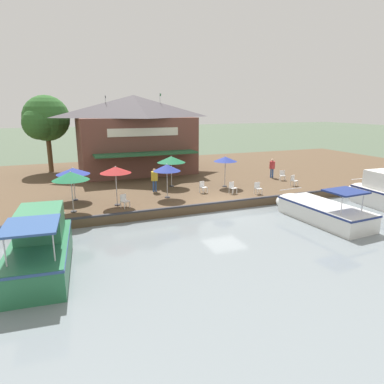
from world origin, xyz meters
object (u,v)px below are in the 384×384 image
(cafe_chair_under_first_umbrella, at_px, (258,188))
(motorboat_nearest_quay, at_px, (42,244))
(tree_behind_restaurant, at_px, (44,120))
(patio_umbrella_mid_patio_right, at_px, (225,159))
(cafe_chair_mid_patio, at_px, (232,187))
(patio_umbrella_back_row, at_px, (115,170))
(cafe_chair_facing_river, at_px, (124,200))
(person_mid_patio, at_px, (154,177))
(person_near_entrance, at_px, (272,166))
(patio_umbrella_far_corner, at_px, (73,171))
(patio_umbrella_near_quay_edge, at_px, (71,176))
(cafe_chair_back_row_seat, at_px, (282,175))
(cafe_chair_far_corner_seat, at_px, (294,180))
(cafe_chair_beside_entrance, at_px, (203,186))
(patio_umbrella_by_entrance, at_px, (167,168))
(motorboat_outer_channel, at_px, (317,209))
(waterfront_restaurant, at_px, (135,133))
(patio_umbrella_mid_patio_left, at_px, (171,159))

(cafe_chair_under_first_umbrella, distance_m, motorboat_nearest_quay, 15.43)
(cafe_chair_under_first_umbrella, bearing_deg, tree_behind_restaurant, -137.00)
(patio_umbrella_mid_patio_right, distance_m, cafe_chair_mid_patio, 2.83)
(patio_umbrella_back_row, bearing_deg, cafe_chair_facing_river, 25.82)
(cafe_chair_under_first_umbrella, distance_m, person_mid_patio, 7.68)
(person_near_entrance, bearing_deg, motorboat_nearest_quay, -61.76)
(patio_umbrella_back_row, bearing_deg, cafe_chair_under_first_umbrella, 85.29)
(patio_umbrella_back_row, bearing_deg, cafe_chair_mid_patio, 89.91)
(patio_umbrella_far_corner, relative_size, cafe_chair_mid_patio, 2.68)
(patio_umbrella_near_quay_edge, xyz_separation_m, patio_umbrella_far_corner, (-2.80, 0.27, -0.20))
(patio_umbrella_far_corner, xyz_separation_m, cafe_chair_back_row_seat, (-0.21, 17.17, -1.55))
(cafe_chair_facing_river, bearing_deg, person_mid_patio, 139.05)
(cafe_chair_far_corner_seat, height_order, cafe_chair_beside_entrance, same)
(motorboat_nearest_quay, bearing_deg, cafe_chair_under_first_umbrella, 110.77)
(cafe_chair_back_row_seat, xyz_separation_m, tree_behind_restaurant, (-11.87, -18.83, 4.55))
(patio_umbrella_by_entrance, distance_m, tree_behind_restaurant, 16.07)
(patio_umbrella_by_entrance, distance_m, cafe_chair_facing_river, 3.89)
(tree_behind_restaurant, bearing_deg, patio_umbrella_mid_patio_right, 46.83)
(patio_umbrella_by_entrance, bearing_deg, cafe_chair_far_corner_seat, 88.80)
(motorboat_nearest_quay, xyz_separation_m, motorboat_outer_channel, (-0.57, 15.58, -0.33))
(waterfront_restaurant, distance_m, patio_umbrella_back_row, 12.19)
(waterfront_restaurant, distance_m, person_near_entrance, 13.38)
(person_near_entrance, bearing_deg, cafe_chair_mid_patio, -57.76)
(cafe_chair_under_first_umbrella, distance_m, motorboat_outer_channel, 5.05)
(cafe_chair_far_corner_seat, distance_m, cafe_chair_under_first_umbrella, 4.32)
(patio_umbrella_near_quay_edge, height_order, cafe_chair_facing_river, patio_umbrella_near_quay_edge)
(motorboat_nearest_quay, relative_size, tree_behind_restaurant, 0.94)
(patio_umbrella_by_entrance, bearing_deg, cafe_chair_back_row_seat, 99.79)
(cafe_chair_back_row_seat, height_order, motorboat_outer_channel, motorboat_outer_channel)
(patio_umbrella_by_entrance, distance_m, patio_umbrella_mid_patio_left, 3.50)
(cafe_chair_back_row_seat, bearing_deg, motorboat_outer_channel, -22.85)
(cafe_chair_mid_patio, relative_size, tree_behind_restaurant, 0.12)
(cafe_chair_far_corner_seat, height_order, motorboat_nearest_quay, motorboat_nearest_quay)
(cafe_chair_under_first_umbrella, distance_m, person_near_entrance, 6.46)
(person_mid_patio, bearing_deg, cafe_chair_under_first_umbrella, 62.77)
(patio_umbrella_mid_patio_right, relative_size, cafe_chair_back_row_seat, 2.89)
(patio_umbrella_back_row, bearing_deg, patio_umbrella_mid_patio_right, 103.64)
(cafe_chair_facing_river, bearing_deg, motorboat_nearest_quay, -39.97)
(patio_umbrella_mid_patio_right, bearing_deg, cafe_chair_beside_entrance, -64.15)
(cafe_chair_far_corner_seat, xyz_separation_m, cafe_chair_mid_patio, (0.40, -5.81, 0.00))
(cafe_chair_mid_patio, bearing_deg, cafe_chair_under_first_umbrella, 63.74)
(patio_umbrella_mid_patio_right, xyz_separation_m, cafe_chair_beside_entrance, (1.18, -2.43, -1.74))
(patio_umbrella_far_corner, height_order, motorboat_nearest_quay, patio_umbrella_far_corner)
(patio_umbrella_mid_patio_right, xyz_separation_m, motorboat_nearest_quay, (8.47, -13.27, -1.82))
(cafe_chair_facing_river, distance_m, motorboat_nearest_quay, 7.30)
(cafe_chair_far_corner_seat, bearing_deg, patio_umbrella_back_row, -88.44)
(patio_umbrella_mid_patio_right, bearing_deg, patio_umbrella_near_quay_edge, -77.20)
(patio_umbrella_back_row, height_order, tree_behind_restaurant, tree_behind_restaurant)
(waterfront_restaurant, xyz_separation_m, cafe_chair_mid_patio, (11.49, 4.56, -3.24))
(waterfront_restaurant, xyz_separation_m, cafe_chair_beside_entrance, (10.49, 2.63, -3.24))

